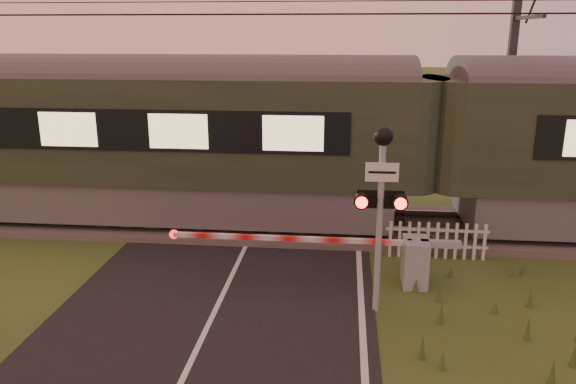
# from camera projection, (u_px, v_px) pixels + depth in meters

# --- Properties ---
(ground) EXTENTS (160.00, 160.00, 0.00)m
(ground) POSITION_uv_depth(u_px,v_px,m) (194.00, 356.00, 9.13)
(ground) COLOR #2B441A
(ground) RESTS_ON ground
(road) EXTENTS (6.00, 140.00, 0.03)m
(road) POSITION_uv_depth(u_px,v_px,m) (191.00, 364.00, 8.90)
(road) COLOR black
(road) RESTS_ON ground
(track_bed) EXTENTS (140.00, 3.40, 0.39)m
(track_bed) POSITION_uv_depth(u_px,v_px,m) (256.00, 223.00, 15.32)
(track_bed) COLOR #47423D
(track_bed) RESTS_ON ground
(overhead_wires) EXTENTS (120.00, 0.62, 0.62)m
(overhead_wires) POSITION_uv_depth(u_px,v_px,m) (253.00, 5.00, 13.77)
(overhead_wires) COLOR black
(overhead_wires) RESTS_ON ground
(train) EXTENTS (45.12, 3.11, 4.21)m
(train) POSITION_uv_depth(u_px,v_px,m) (431.00, 142.00, 14.24)
(train) COLOR slate
(train) RESTS_ON ground
(boom_gate) EXTENTS (6.10, 0.76, 1.01)m
(boom_gate) POSITION_uv_depth(u_px,v_px,m) (401.00, 259.00, 11.62)
(boom_gate) COLOR gray
(boom_gate) RESTS_ON ground
(crossing_signal) EXTENTS (0.89, 0.36, 3.51)m
(crossing_signal) POSITION_uv_depth(u_px,v_px,m) (381.00, 188.00, 9.98)
(crossing_signal) COLOR gray
(crossing_signal) RESTS_ON ground
(picket_fence) EXTENTS (2.35, 0.07, 0.87)m
(picket_fence) POSITION_uv_depth(u_px,v_px,m) (437.00, 240.00, 12.96)
(picket_fence) COLOR silver
(picket_fence) RESTS_ON ground
(catenary_mast) EXTENTS (0.21, 2.46, 6.80)m
(catenary_mast) POSITION_uv_depth(u_px,v_px,m) (509.00, 89.00, 15.82)
(catenary_mast) COLOR #2D2D30
(catenary_mast) RESTS_ON ground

